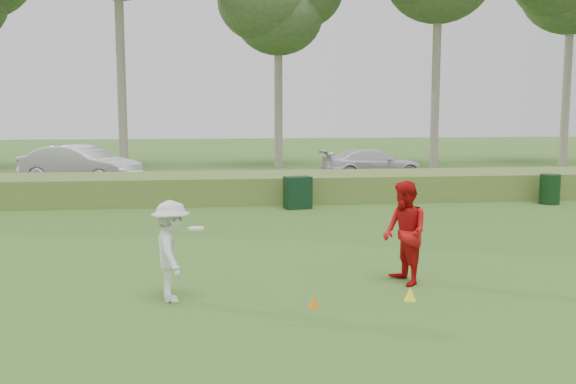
{
  "coord_description": "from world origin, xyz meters",
  "views": [
    {
      "loc": [
        -1.72,
        -10.0,
        3.12
      ],
      "look_at": [
        0.0,
        4.0,
        1.3
      ],
      "focal_mm": 40.0,
      "sensor_mm": 36.0,
      "label": 1
    }
  ],
  "objects": [
    {
      "name": "park_road",
      "position": [
        0.0,
        17.0,
        0.03
      ],
      "size": [
        80.0,
        6.0,
        0.06
      ],
      "primitive_type": "cube",
      "color": "#2D2D2D",
      "rests_on": "ground"
    },
    {
      "name": "cone_orange",
      "position": [
        -0.11,
        -0.27,
        0.1
      ],
      "size": [
        0.17,
        0.17,
        0.19
      ],
      "primitive_type": "cone",
      "color": "orange",
      "rests_on": "ground"
    },
    {
      "name": "ground",
      "position": [
        0.0,
        0.0,
        0.0
      ],
      "size": [
        120.0,
        120.0,
        0.0
      ],
      "primitive_type": "plane",
      "color": "#336120",
      "rests_on": "ground"
    },
    {
      "name": "tree_4",
      "position": [
        2.0,
        24.5,
        8.59
      ],
      "size": [
        6.24,
        6.24,
        11.5
      ],
      "color": "gray",
      "rests_on": "ground"
    },
    {
      "name": "trash_bin",
      "position": [
        9.48,
        9.88,
        0.5
      ],
      "size": [
        0.75,
        0.75,
        0.99
      ],
      "primitive_type": "cylinder",
      "rotation": [
        0.0,
        0.0,
        0.15
      ],
      "color": "black",
      "rests_on": "ground"
    },
    {
      "name": "reed_strip",
      "position": [
        0.0,
        12.0,
        0.45
      ],
      "size": [
        80.0,
        3.0,
        0.9
      ],
      "primitive_type": "cube",
      "color": "#54712D",
      "rests_on": "ground"
    },
    {
      "name": "car_mid",
      "position": [
        -6.89,
        16.64,
        0.88
      ],
      "size": [
        5.22,
        3.64,
        1.63
      ],
      "primitive_type": "imported",
      "rotation": [
        0.0,
        0.0,
        1.14
      ],
      "color": "silver",
      "rests_on": "park_road"
    },
    {
      "name": "cone_yellow",
      "position": [
        1.52,
        -0.09,
        0.11
      ],
      "size": [
        0.2,
        0.2,
        0.22
      ],
      "primitive_type": "cone",
      "color": "#FFFE1A",
      "rests_on": "ground"
    },
    {
      "name": "player_white",
      "position": [
        -2.36,
        0.37,
        0.83
      ],
      "size": [
        0.92,
        1.15,
        1.66
      ],
      "rotation": [
        0.0,
        0.0,
        1.73
      ],
      "color": "silver",
      "rests_on": "ground"
    },
    {
      "name": "player_red",
      "position": [
        1.72,
        0.92,
        0.93
      ],
      "size": [
        0.85,
        1.01,
        1.86
      ],
      "primitive_type": "imported",
      "rotation": [
        0.0,
        0.0,
        -1.4
      ],
      "color": "red",
      "rests_on": "ground"
    },
    {
      "name": "utility_cabinet",
      "position": [
        1.03,
        9.89,
        0.51
      ],
      "size": [
        0.91,
        0.67,
        1.02
      ],
      "primitive_type": "cube",
      "rotation": [
        0.0,
        0.0,
        0.22
      ],
      "color": "black",
      "rests_on": "ground"
    },
    {
      "name": "car_right",
      "position": [
        5.46,
        17.72,
        0.72
      ],
      "size": [
        4.68,
        2.2,
        1.32
      ],
      "primitive_type": "imported",
      "rotation": [
        0.0,
        0.0,
        1.65
      ],
      "color": "silver",
      "rests_on": "park_road"
    }
  ]
}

